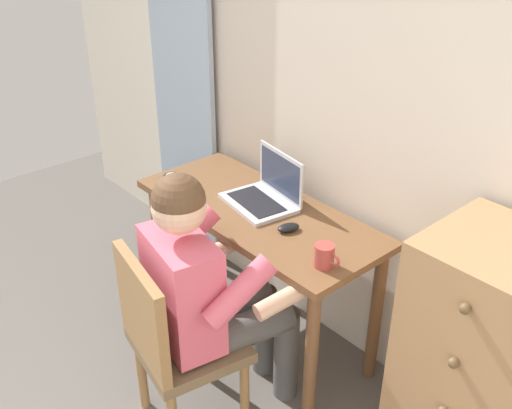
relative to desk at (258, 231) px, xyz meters
name	(u,v)px	position (x,y,z in m)	size (l,w,h in m)	color
wall_back	(348,98)	(0.20, 0.34, 0.63)	(4.80, 0.05, 2.50)	beige
curtain_panel	(182,74)	(-0.95, 0.27, 0.49)	(0.55, 0.03, 2.23)	#8EA3B7
desk	(258,231)	(0.00, 0.00, 0.00)	(1.24, 0.53, 0.74)	brown
dresser	(482,375)	(1.15, 0.05, -0.09)	(0.50, 0.49, 1.07)	#9E754C
chair	(172,339)	(0.21, -0.64, -0.14)	(0.49, 0.47, 0.86)	brown
person_seated	(211,287)	(0.24, -0.46, 0.04)	(0.60, 0.63, 1.18)	#4C4C4C
laptop	(266,193)	(-0.02, 0.07, 0.17)	(0.37, 0.30, 0.24)	#B7BABF
computer_mouse	(288,228)	(0.23, -0.03, 0.14)	(0.06, 0.10, 0.03)	black
desk_clock	(172,178)	(-0.50, -0.13, 0.14)	(0.09, 0.09, 0.03)	black
coffee_mug	(325,256)	(0.51, -0.11, 0.17)	(0.12, 0.08, 0.09)	#9E3D38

